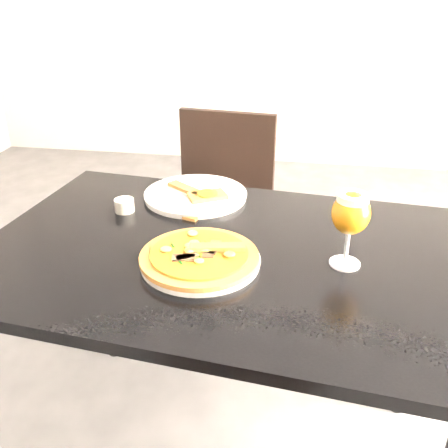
% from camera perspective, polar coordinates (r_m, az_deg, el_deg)
% --- Properties ---
extents(dining_table, '(1.28, 0.92, 0.75)m').
position_cam_1_polar(dining_table, '(1.29, -0.30, -6.21)').
color(dining_table, black).
rests_on(dining_table, ground).
extents(chair_far, '(0.45, 0.45, 0.88)m').
position_cam_1_polar(chair_far, '(2.01, -0.59, 0.89)').
color(chair_far, black).
rests_on(chair_far, ground).
extents(plate_main, '(0.33, 0.33, 0.02)m').
position_cam_1_polar(plate_main, '(1.18, -2.73, -4.23)').
color(plate_main, silver).
rests_on(plate_main, dining_table).
extents(pizza, '(0.28, 0.28, 0.03)m').
position_cam_1_polar(pizza, '(1.17, -2.79, -3.61)').
color(pizza, brown).
rests_on(pizza, plate_main).
extents(plate_second, '(0.33, 0.33, 0.02)m').
position_cam_1_polar(plate_second, '(1.53, -3.26, 3.32)').
color(plate_second, silver).
rests_on(plate_second, dining_table).
extents(crust_scraps, '(0.20, 0.15, 0.02)m').
position_cam_1_polar(crust_scraps, '(1.50, -2.76, 3.54)').
color(crust_scraps, brown).
rests_on(crust_scraps, plate_second).
extents(loose_crust, '(0.10, 0.05, 0.01)m').
position_cam_1_polar(loose_crust, '(1.41, -4.93, 0.94)').
color(loose_crust, brown).
rests_on(loose_crust, dining_table).
extents(sauce_cup, '(0.06, 0.06, 0.04)m').
position_cam_1_polar(sauce_cup, '(1.46, -11.33, 2.17)').
color(sauce_cup, beige).
rests_on(sauce_cup, dining_table).
extents(beer_glass, '(0.09, 0.09, 0.18)m').
position_cam_1_polar(beer_glass, '(1.15, 14.31, 1.14)').
color(beer_glass, silver).
rests_on(beer_glass, dining_table).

